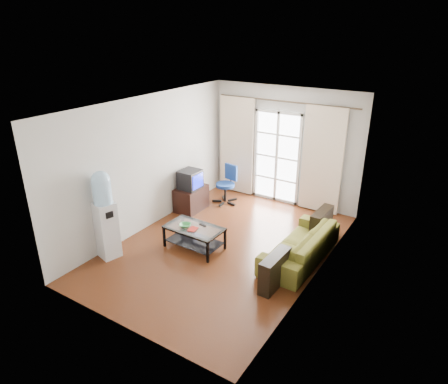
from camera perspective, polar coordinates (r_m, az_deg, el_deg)
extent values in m
plane|color=#5B2C15|center=(7.70, -0.01, -7.80)|extent=(5.20, 5.20, 0.00)
plane|color=white|center=(6.74, -0.01, 12.37)|extent=(5.20, 5.20, 0.00)
cube|color=#B9B7B0|center=(9.30, 8.64, 6.49)|extent=(3.60, 0.02, 2.70)
cube|color=#B9B7B0|center=(5.31, -15.31, -7.08)|extent=(3.60, 0.02, 2.70)
cube|color=#B9B7B0|center=(8.15, -10.79, 4.02)|extent=(0.02, 5.20, 2.70)
cube|color=#B9B7B0|center=(6.40, 13.74, -1.56)|extent=(0.02, 5.20, 2.70)
cube|color=white|center=(9.40, 7.61, 4.98)|extent=(1.01, 0.02, 2.04)
cube|color=white|center=(9.38, 7.55, 4.95)|extent=(1.16, 0.06, 2.15)
cylinder|color=#4C3F2D|center=(8.97, 8.76, 12.67)|extent=(3.30, 0.04, 0.04)
cube|color=beige|center=(9.76, 1.83, 6.61)|extent=(0.90, 0.07, 2.35)
cube|color=beige|center=(8.91, 13.85, 4.36)|extent=(0.90, 0.07, 2.35)
cube|color=#99999B|center=(9.28, 12.52, -0.54)|extent=(0.64, 0.12, 0.64)
imported|color=brown|center=(7.34, 10.86, -7.35)|extent=(2.01, 0.90, 0.57)
cube|color=silver|center=(7.48, -4.30, -5.09)|extent=(1.09, 0.64, 0.01)
cube|color=black|center=(7.62, -4.23, -7.06)|extent=(1.03, 0.58, 0.01)
cube|color=black|center=(7.69, -8.54, -6.29)|extent=(0.04, 0.04, 0.43)
cube|color=black|center=(7.12, -2.35, -8.56)|extent=(0.04, 0.04, 0.43)
cube|color=black|center=(8.05, -5.92, -4.72)|extent=(0.04, 0.04, 0.43)
cube|color=black|center=(7.52, 0.15, -6.73)|extent=(0.04, 0.04, 0.43)
imported|color=#33822F|center=(7.50, -5.56, -4.76)|extent=(0.36, 0.36, 0.05)
imported|color=maroon|center=(7.42, -4.98, -5.21)|extent=(0.21, 0.25, 0.02)
cube|color=black|center=(7.53, -3.08, -4.71)|extent=(0.16, 0.08, 0.02)
cube|color=black|center=(9.10, -4.70, -0.92)|extent=(0.50, 0.75, 0.54)
cube|color=black|center=(8.87, -4.87, 1.81)|extent=(0.42, 0.46, 0.42)
cube|color=#0C19E5|center=(8.75, -3.75, 1.54)|extent=(0.02, 0.37, 0.31)
cube|color=black|center=(8.97, -5.81, 2.03)|extent=(0.13, 0.31, 0.27)
cylinder|color=black|center=(9.43, 0.17, -0.23)|extent=(0.05, 0.05, 0.46)
cylinder|color=navy|center=(9.35, 0.18, 1.01)|extent=(0.44, 0.44, 0.07)
cube|color=navy|center=(9.39, 1.02, 2.86)|extent=(0.36, 0.12, 0.38)
cube|color=silver|center=(7.46, -16.37, -5.23)|extent=(0.41, 0.41, 1.06)
cylinder|color=#9FCFF6|center=(7.16, -17.02, 0.03)|extent=(0.32, 0.32, 0.42)
sphere|color=#9FCFF6|center=(7.08, -17.22, 1.61)|extent=(0.32, 0.32, 0.32)
cube|color=black|center=(7.17, -16.07, -3.15)|extent=(0.08, 0.14, 0.11)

